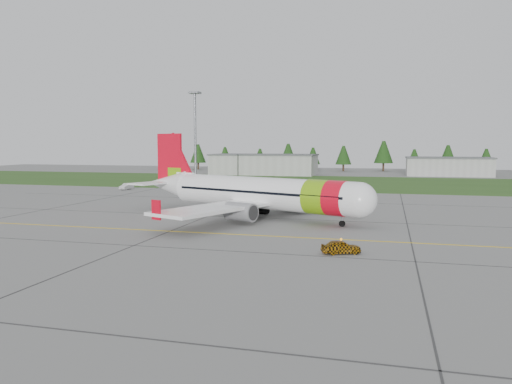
# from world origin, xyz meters

# --- Properties ---
(ground) EXTENTS (320.00, 320.00, 0.00)m
(ground) POSITION_xyz_m (0.00, 0.00, 0.00)
(ground) COLOR gray
(ground) RESTS_ON ground
(aircraft) EXTENTS (34.52, 32.79, 10.95)m
(aircraft) POSITION_xyz_m (-8.63, 20.52, 3.16)
(aircraft) COLOR white
(aircraft) RESTS_ON ground
(follow_me_car) EXTENTS (1.60, 1.71, 3.41)m
(follow_me_car) POSITION_xyz_m (3.94, 1.52, 1.70)
(follow_me_car) COLOR #CB870B
(follow_me_car) RESTS_ON ground
(service_van) EXTENTS (1.38, 1.31, 3.92)m
(service_van) POSITION_xyz_m (-45.02, 51.89, 1.96)
(service_van) COLOR silver
(service_van) RESTS_ON ground
(grass_strip) EXTENTS (320.00, 50.00, 0.03)m
(grass_strip) POSITION_xyz_m (0.00, 82.00, 0.01)
(grass_strip) COLOR #30561E
(grass_strip) RESTS_ON ground
(taxi_guideline) EXTENTS (120.00, 0.25, 0.02)m
(taxi_guideline) POSITION_xyz_m (0.00, 8.00, 0.01)
(taxi_guideline) COLOR gold
(taxi_guideline) RESTS_ON ground
(hangar_west) EXTENTS (32.00, 14.00, 6.00)m
(hangar_west) POSITION_xyz_m (-30.00, 110.00, 3.00)
(hangar_west) COLOR #A8A8A3
(hangar_west) RESTS_ON ground
(hangar_east) EXTENTS (24.00, 12.00, 5.20)m
(hangar_east) POSITION_xyz_m (25.00, 118.00, 2.60)
(hangar_east) COLOR #A8A8A3
(hangar_east) RESTS_ON ground
(floodlight_mast) EXTENTS (0.50, 0.50, 20.00)m
(floodlight_mast) POSITION_xyz_m (-32.00, 58.00, 10.00)
(floodlight_mast) COLOR slate
(floodlight_mast) RESTS_ON ground
(treeline) EXTENTS (160.00, 8.00, 10.00)m
(treeline) POSITION_xyz_m (0.00, 138.00, 5.00)
(treeline) COLOR #1C3F14
(treeline) RESTS_ON ground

